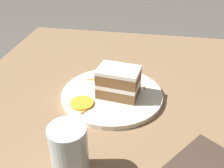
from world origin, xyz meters
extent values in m
plane|color=#4C4742|center=(0.00, 0.00, 0.00)|extent=(6.00, 6.00, 0.00)
cube|color=#846647|center=(0.00, 0.00, 0.01)|extent=(1.07, 0.87, 0.03)
cylinder|color=silver|center=(0.03, -0.01, 0.03)|extent=(0.29, 0.29, 0.01)
cube|color=brown|center=(0.02, -0.03, 0.06)|extent=(0.09, 0.12, 0.03)
cube|color=white|center=(0.02, -0.03, 0.08)|extent=(0.09, 0.12, 0.01)
cube|color=brown|center=(0.02, -0.03, 0.10)|extent=(0.09, 0.12, 0.03)
cube|color=white|center=(0.02, -0.03, 0.12)|extent=(0.09, 0.12, 0.01)
ellipsoid|color=white|center=(0.13, -0.01, 0.06)|extent=(0.06, 0.05, 0.04)
cylinder|color=orange|center=(-0.04, 0.06, 0.04)|extent=(0.06, 0.06, 0.01)
cube|color=orange|center=(0.07, -0.10, 0.04)|extent=(0.01, 0.01, 0.00)
cube|color=orange|center=(0.09, 0.07, 0.04)|extent=(0.01, 0.02, 0.00)
cube|color=orange|center=(-0.07, 0.05, 0.04)|extent=(0.02, 0.01, 0.00)
cube|color=orange|center=(0.09, 0.05, 0.04)|extent=(0.01, 0.02, 0.00)
cube|color=orange|center=(0.08, 0.03, 0.04)|extent=(0.02, 0.01, 0.00)
cylinder|color=silver|center=(-0.25, 0.02, 0.09)|extent=(0.07, 0.07, 0.12)
cylinder|color=silver|center=(-0.25, 0.02, 0.05)|extent=(0.07, 0.07, 0.04)
camera|label=1|loc=(-0.59, -0.12, 0.47)|focal=42.00mm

